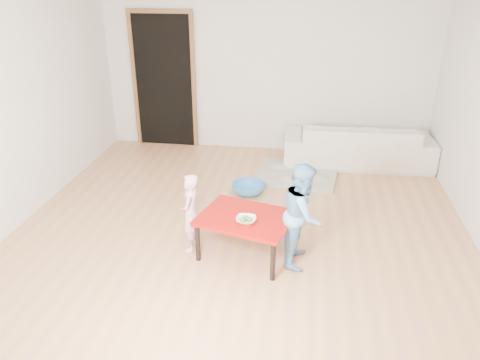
% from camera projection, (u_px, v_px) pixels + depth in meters
% --- Properties ---
extents(floor, '(5.00, 5.00, 0.01)m').
position_uv_depth(floor, '(243.00, 224.00, 5.33)').
color(floor, tan).
rests_on(floor, ground).
extents(back_wall, '(5.00, 0.02, 2.60)m').
position_uv_depth(back_wall, '(266.00, 67.00, 7.04)').
color(back_wall, beige).
rests_on(back_wall, floor).
extents(left_wall, '(0.02, 5.00, 2.60)m').
position_uv_depth(left_wall, '(17.00, 105.00, 5.13)').
color(left_wall, beige).
rests_on(left_wall, floor).
extents(doorway, '(1.02, 0.08, 2.11)m').
position_uv_depth(doorway, '(164.00, 82.00, 7.35)').
color(doorway, brown).
rests_on(doorway, back_wall).
extents(sofa, '(2.16, 0.91, 0.62)m').
position_uv_depth(sofa, '(357.00, 144.00, 6.86)').
color(sofa, '#EDE7CE').
rests_on(sofa, floor).
extents(cushion, '(0.42, 0.38, 0.11)m').
position_uv_depth(cushion, '(333.00, 136.00, 6.72)').
color(cushion, orange).
rests_on(cushion, sofa).
extents(red_table, '(1.04, 0.88, 0.45)m').
position_uv_depth(red_table, '(246.00, 236.00, 4.69)').
color(red_table, '#990C08').
rests_on(red_table, floor).
extents(bowl, '(0.19, 0.19, 0.05)m').
position_uv_depth(bowl, '(246.00, 220.00, 4.48)').
color(bowl, white).
rests_on(bowl, red_table).
extents(broccoli, '(0.12, 0.12, 0.06)m').
position_uv_depth(broccoli, '(246.00, 219.00, 4.48)').
color(broccoli, '#2D5919').
rests_on(broccoli, red_table).
extents(child_pink, '(0.21, 0.31, 0.83)m').
position_uv_depth(child_pink, '(190.00, 213.00, 4.72)').
color(child_pink, pink).
rests_on(child_pink, floor).
extents(child_blue, '(0.45, 0.54, 1.04)m').
position_uv_depth(child_blue, '(303.00, 214.00, 4.48)').
color(child_blue, '#58A2CC').
rests_on(child_blue, floor).
extents(basin, '(0.43, 0.43, 0.13)m').
position_uv_depth(basin, '(248.00, 189.00, 6.04)').
color(basin, '#327BBD').
rests_on(basin, floor).
extents(blanket, '(1.20, 1.05, 0.05)m').
position_uv_depth(blanket, '(296.00, 174.00, 6.55)').
color(blanket, '#A19F8E').
rests_on(blanket, floor).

